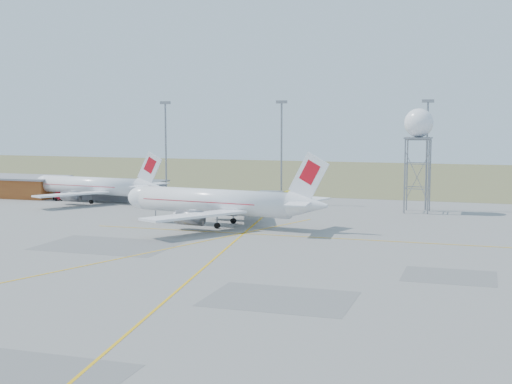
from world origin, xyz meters
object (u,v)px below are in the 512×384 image
(fire_truck, at_px, (277,200))
(baggage_tug, at_px, (61,197))
(radar_tower, at_px, (418,154))
(airliner_main, at_px, (217,202))
(airliner_far, at_px, (94,186))

(fire_truck, bearing_deg, baggage_tug, 177.80)
(radar_tower, bearing_deg, baggage_tug, -176.78)
(airliner_main, relative_size, baggage_tug, 16.16)
(baggage_tug, bearing_deg, radar_tower, 4.29)
(airliner_main, relative_size, fire_truck, 4.19)
(airliner_main, xyz_separation_m, airliner_far, (-35.08, 21.29, -0.46))
(airliner_far, relative_size, baggage_tug, 14.16)
(radar_tower, bearing_deg, airliner_far, -175.87)
(airliner_main, bearing_deg, fire_truck, -90.44)
(airliner_main, xyz_separation_m, radar_tower, (28.92, 25.90, 6.84))
(fire_truck, bearing_deg, airliner_far, 179.14)
(radar_tower, height_order, baggage_tug, radar_tower)
(airliner_far, bearing_deg, baggage_tug, 2.99)
(airliner_main, height_order, airliner_far, airliner_main)
(fire_truck, bearing_deg, radar_tower, 0.05)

